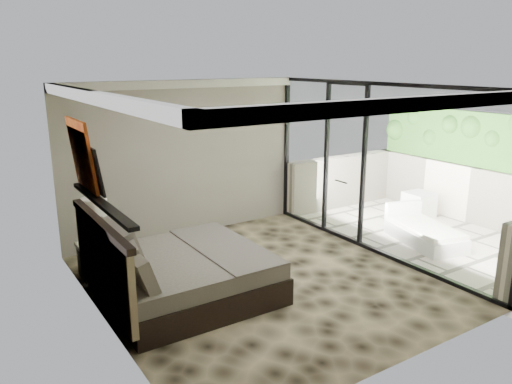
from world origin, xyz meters
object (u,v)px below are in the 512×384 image
nightstand (96,261)px  table_lamp (95,214)px  ottoman (419,205)px  lounger (423,233)px  bed (178,273)px

nightstand → table_lamp: 0.72m
nightstand → table_lamp: bearing=-5.8°
ottoman → lounger: lounger is taller
bed → lounger: 4.54m
ottoman → bed: bearing=-173.5°
bed → table_lamp: size_ratio=3.21×
nightstand → table_lamp: (0.04, -0.00, 0.72)m
bed → table_lamp: bed is taller
table_lamp → ottoman: (6.33, -0.67, -0.70)m
nightstand → ottoman: size_ratio=0.93×
bed → nightstand: (-0.74, 1.31, -0.12)m
table_lamp → nightstand: bearing=179.6°
bed → lounger: bearing=-4.9°
nightstand → lounger: 5.53m
nightstand → ottoman: 6.41m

